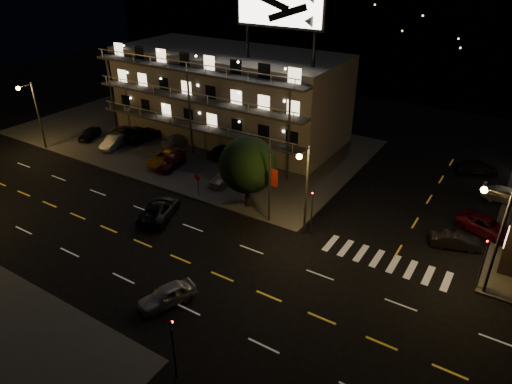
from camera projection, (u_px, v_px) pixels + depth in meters
The scene contains 29 objects.
ground at pixel (161, 251), 36.26m from camera, with size 140.00×140.00×0.00m, color black.
curb_nw at pixel (187, 137), 57.68m from camera, with size 44.00×24.00×0.15m, color #3C3C39.
motel at pixel (229, 94), 56.17m from camera, with size 28.00×13.80×18.10m.
hill_backdrop at pixel (385, 6), 84.80m from camera, with size 120.00×25.00×24.00m.
streetlight_nw at pixel (34, 109), 51.99m from camera, with size 0.44×1.92×8.00m.
streetlight_nc at pixel (305, 183), 35.84m from camera, with size 0.44×1.92×8.00m.
streetlight_ne at pixel (495, 232), 29.72m from camera, with size 1.92×0.44×8.00m.
signal_nw at pixel (312, 208), 37.16m from camera, with size 0.20×0.27×4.60m.
signal_sw at pixel (173, 343), 24.50m from camera, with size 0.20×0.27×4.60m.
signal_ne at pixel (484, 259), 31.07m from camera, with size 0.27×0.20×4.60m.
banner_north at pixel (270, 187), 38.51m from camera, with size 0.83×0.16×6.40m.
stop_sign at pixel (198, 181), 43.24m from camera, with size 0.91×0.11×2.61m.
tree at pixel (247, 166), 40.49m from camera, with size 5.32×5.12×6.69m.
lot_car_0 at pixel (89, 134), 56.79m from camera, with size 1.51×3.75×1.28m, color black.
lot_car_1 at pixel (114, 141), 54.33m from camera, with size 1.53×4.39×1.45m, color #9D9CA2.
lot_car_2 at pixel (165, 158), 50.19m from camera, with size 2.32×5.03×1.40m, color orange.
lot_car_3 at pixel (171, 162), 49.35m from camera, with size 1.73×4.25×1.23m, color #510B11.
lot_car_4 at pixel (225, 176), 46.11m from camera, with size 1.66×4.12×1.40m, color #9D9CA2.
lot_car_5 at pixel (127, 133), 56.70m from camera, with size 1.60×4.59×1.51m, color black.
lot_car_6 at pixel (143, 134), 56.48m from camera, with size 2.48×5.37×1.49m, color black.
lot_car_7 at pixel (179, 140), 55.07m from camera, with size 1.79×4.40×1.28m, color #9D9CA2.
lot_car_8 at pixel (224, 151), 51.85m from camera, with size 1.72×4.28×1.46m, color black.
lot_car_9 at pixel (241, 161), 49.67m from camera, with size 1.30×3.74×1.23m, color #510B11.
side_car_0 at pixel (456, 241), 36.42m from camera, with size 1.35×3.88×1.28m, color black.
side_car_1 at pixel (488, 226), 38.16m from camera, with size 2.35×5.09×1.41m, color #510B11.
side_car_2 at pixel (507, 195), 43.03m from camera, with size 1.82×4.49×1.30m, color #9D9CA2.
side_car_3 at pixel (477, 167), 48.31m from camera, with size 1.72×4.29×1.46m, color black.
road_car_east at pixel (167, 295), 30.67m from camera, with size 1.61×3.99×1.36m, color #9D9CA2.
road_car_west at pixel (159, 209), 40.53m from camera, with size 2.48×5.38×1.50m, color black.
Camera 1 is at (22.20, -21.09, 21.37)m, focal length 32.00 mm.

